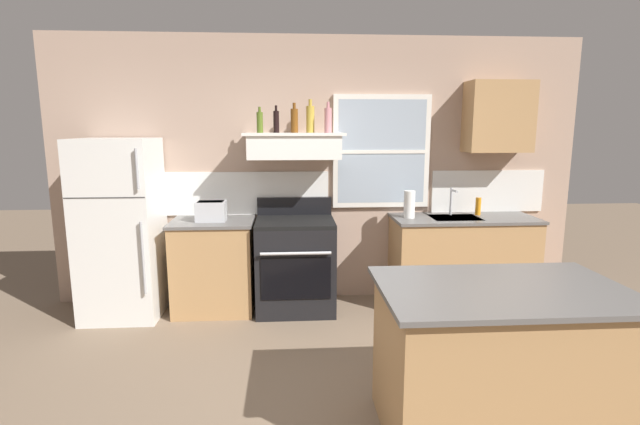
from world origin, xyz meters
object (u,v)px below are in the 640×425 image
Objects in this scene: paper_towel_roll at (409,204)px; bottle_amber_wine at (294,120)px; bottle_champagne_gold_foil at (310,119)px; dish_soap_bottle at (478,206)px; stove_range at (295,264)px; bottle_olive_oil_square at (260,122)px; bottle_balsamic_dark at (276,121)px; kitchen_island at (498,361)px; refrigerator at (121,229)px; bottle_rose_pink at (328,120)px; toaster at (211,211)px.

bottle_amber_wine is at bearing 174.81° from paper_towel_roll.
bottle_champagne_gold_foil is 1.77× the size of dish_soap_bottle.
stove_range is 3.83× the size of bottle_amber_wine.
bottle_amber_wine is at bearing 10.78° from bottle_olive_oil_square.
bottle_balsamic_dark is 2.22m from dish_soap_bottle.
stove_range is 3.42× the size of bottle_champagne_gold_foil.
paper_towel_roll is 2.16m from kitchen_island.
bottle_champagne_gold_foil is 1.29m from paper_towel_roll.
bottle_rose_pink reaches higher than refrigerator.
bottle_rose_pink is at bearing -176.73° from dish_soap_bottle.
bottle_rose_pink is (0.49, -0.07, 0.01)m from bottle_balsamic_dark.
refrigerator is at bearing -178.03° from toaster.
paper_towel_roll is (0.98, -0.12, -0.83)m from bottle_champagne_gold_foil.
refrigerator is 1.66m from bottle_olive_oil_square.
dish_soap_bottle is (1.72, -0.02, -0.88)m from bottle_champagne_gold_foil.
bottle_balsamic_dark is at bearing 176.40° from paper_towel_roll.
bottle_champagne_gold_foil is (0.48, 0.08, 0.03)m from bottle_olive_oil_square.
bottle_amber_wine is (0.17, 0.02, 0.01)m from bottle_balsamic_dark.
refrigerator is at bearing -175.67° from bottle_olive_oil_square.
dish_soap_bottle is (1.56, 0.09, -0.87)m from bottle_rose_pink.
stove_range is at bearing -0.44° from toaster.
refrigerator is at bearing 144.13° from kitchen_island.
dish_soap_bottle is at bearing 2.60° from refrigerator.
bottle_rose_pink reaches higher than stove_range.
toaster is 1.10× the size of paper_towel_roll.
toaster is 1.04× the size of bottle_amber_wine.
dish_soap_bottle is at bearing -0.09° from bottle_amber_wine.
bottle_champagne_gold_foil is (0.16, 0.02, 0.01)m from bottle_amber_wine.
paper_towel_roll reaches higher than kitchen_island.
bottle_olive_oil_square is 0.76× the size of bottle_champagne_gold_foil.
stove_range is 1.42m from bottle_olive_oil_square.
bottle_amber_wine is (0.01, 0.14, 1.40)m from stove_range.
paper_towel_roll is at bearing 0.92° from toaster.
bottle_olive_oil_square is at bearing 124.72° from kitchen_island.
bottle_balsamic_dark is 0.50m from bottle_rose_pink.
bottle_olive_oil_square is 0.17× the size of kitchen_island.
bottle_amber_wine reaches higher than bottle_olive_oil_square.
refrigerator is at bearing -178.76° from paper_towel_roll.
bottle_olive_oil_square is at bearing 8.44° from toaster.
kitchen_island is (0.99, -2.20, -1.42)m from bottle_champagne_gold_foil.
toaster is 1.03× the size of bottle_rose_pink.
bottle_olive_oil_square is (0.48, 0.07, 0.84)m from toaster.
dish_soap_bottle is 0.13× the size of kitchen_island.
refrigerator is at bearing -174.32° from bottle_champagne_gold_foil.
refrigerator reaches higher than toaster.
refrigerator reaches higher than paper_towel_roll.
kitchen_island is (1.32, -2.17, -1.40)m from bottle_balsamic_dark.
paper_towel_roll is at bearing -5.19° from bottle_amber_wine.
paper_towel_roll reaches higher than dish_soap_bottle.
bottle_champagne_gold_foil is at bearing 173.00° from paper_towel_roll.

